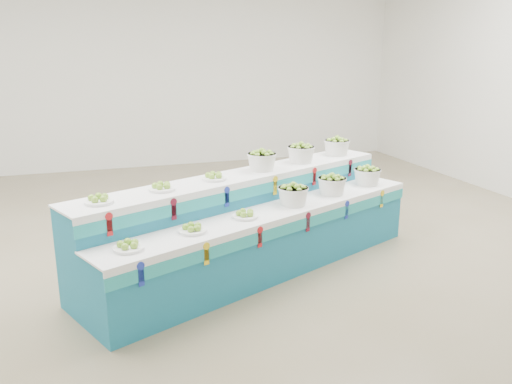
% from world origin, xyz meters
% --- Properties ---
extents(ground, '(10.00, 10.00, 0.00)m').
position_xyz_m(ground, '(0.00, 0.00, 0.00)').
color(ground, '#77694C').
rests_on(ground, ground).
extents(back_wall, '(10.00, 0.00, 10.00)m').
position_xyz_m(back_wall, '(0.00, 5.00, 2.00)').
color(back_wall, silver).
rests_on(back_wall, ground).
extents(display_stand, '(4.19, 2.61, 1.02)m').
position_xyz_m(display_stand, '(0.15, -0.60, 0.51)').
color(display_stand, '#197193').
rests_on(display_stand, ground).
extents(plate_lower_left, '(0.35, 0.35, 0.09)m').
position_xyz_m(plate_lower_left, '(-1.29, -1.50, 0.77)').
color(plate_lower_left, white).
rests_on(plate_lower_left, display_stand).
extents(plate_lower_mid, '(0.35, 0.35, 0.09)m').
position_xyz_m(plate_lower_mid, '(-0.69, -1.24, 0.77)').
color(plate_lower_mid, white).
rests_on(plate_lower_mid, display_stand).
extents(plate_lower_right, '(0.35, 0.35, 0.09)m').
position_xyz_m(plate_lower_right, '(-0.09, -0.98, 0.77)').
color(plate_lower_right, white).
rests_on(plate_lower_right, display_stand).
extents(basket_lower_left, '(0.44, 0.44, 0.24)m').
position_xyz_m(basket_lower_left, '(0.54, -0.70, 0.84)').
color(basket_lower_left, silver).
rests_on(basket_lower_left, display_stand).
extents(basket_lower_mid, '(0.44, 0.44, 0.24)m').
position_xyz_m(basket_lower_mid, '(1.13, -0.45, 0.84)').
color(basket_lower_mid, silver).
rests_on(basket_lower_mid, display_stand).
extents(basket_lower_right, '(0.44, 0.44, 0.24)m').
position_xyz_m(basket_lower_right, '(1.75, -0.18, 0.84)').
color(basket_lower_right, silver).
rests_on(basket_lower_right, display_stand).
extents(plate_upper_left, '(0.35, 0.35, 0.09)m').
position_xyz_m(plate_upper_left, '(-1.50, -1.03, 1.07)').
color(plate_upper_left, white).
rests_on(plate_upper_left, display_stand).
extents(plate_upper_mid, '(0.35, 0.35, 0.09)m').
position_xyz_m(plate_upper_mid, '(-0.89, -0.77, 1.07)').
color(plate_upper_mid, white).
rests_on(plate_upper_mid, display_stand).
extents(plate_upper_right, '(0.35, 0.35, 0.09)m').
position_xyz_m(plate_upper_right, '(-0.30, -0.51, 1.07)').
color(plate_upper_right, white).
rests_on(plate_upper_right, display_stand).
extents(basket_upper_left, '(0.44, 0.44, 0.24)m').
position_xyz_m(basket_upper_left, '(0.33, -0.24, 1.14)').
color(basket_upper_left, silver).
rests_on(basket_upper_left, display_stand).
extents(basket_upper_mid, '(0.44, 0.44, 0.24)m').
position_xyz_m(basket_upper_mid, '(0.93, 0.02, 1.14)').
color(basket_upper_mid, silver).
rests_on(basket_upper_mid, display_stand).
extents(basket_upper_right, '(0.44, 0.44, 0.24)m').
position_xyz_m(basket_upper_right, '(1.55, 0.29, 1.14)').
color(basket_upper_right, silver).
rests_on(basket_upper_right, display_stand).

